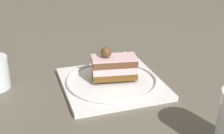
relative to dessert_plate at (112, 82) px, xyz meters
The scene contains 4 objects.
ground_plane 0.02m from the dessert_plate, ahead, with size 2.40×2.40×0.00m, color #5B5648.
dessert_plate is the anchor object (origin of this frame).
cake_slice 0.04m from the dessert_plate, 44.16° to the left, with size 0.11×0.08×0.08m.
fork 0.10m from the dessert_plate, 53.72° to the left, with size 0.08×0.11×0.00m.
Camera 1 is at (-0.27, -0.60, 0.34)m, focal length 50.58 mm.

